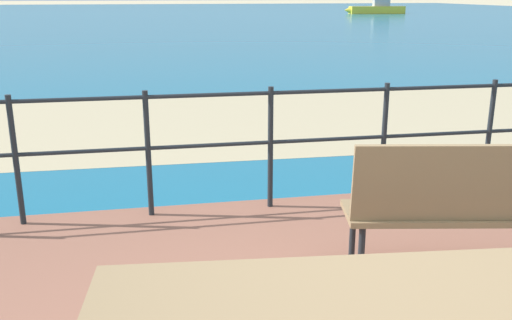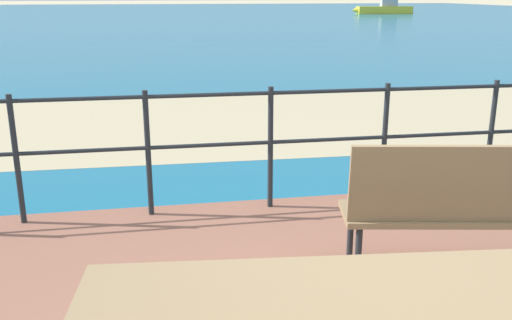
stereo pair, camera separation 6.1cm
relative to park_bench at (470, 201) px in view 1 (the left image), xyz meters
The scene contains 5 objects.
sea_water 39.11m from the park_bench, 91.28° to the left, with size 90.00×90.00×0.01m, color #196B8E.
beach_strip 5.25m from the park_bench, 99.65° to the left, with size 54.00×4.20×0.01m, color tan.
park_bench is the anchor object (origin of this frame).
railing_fence 1.76m from the park_bench, 119.79° to the left, with size 5.94×0.04×1.01m.
boat_near 46.20m from the park_bench, 68.25° to the left, with size 5.07×1.26×1.39m.
Camera 1 is at (-0.97, -1.96, 1.80)m, focal length 40.06 mm.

